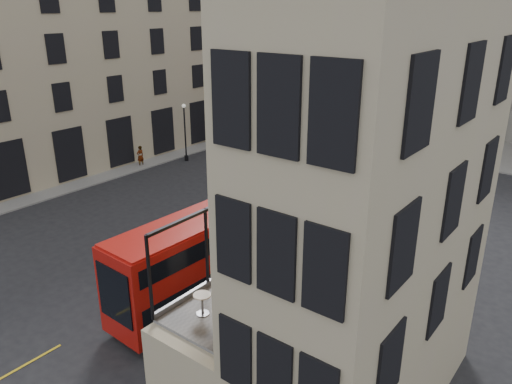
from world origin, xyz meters
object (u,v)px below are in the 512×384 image
Objects in this scene: bus_far at (276,120)px; cafe_chair_d at (364,234)px; street_lamp_a at (185,136)px; cafe_table_near at (202,301)px; car_a at (247,177)px; pedestrian_a at (238,128)px; bicycle at (310,214)px; cafe_table_mid at (277,250)px; bus_near at (213,249)px; car_b at (383,166)px; pedestrian_b at (340,138)px; cafe_chair_c at (312,267)px; cyclist at (235,186)px; cafe_chair_a at (227,322)px; traffic_light_near at (294,191)px; street_lamp_b at (372,121)px; traffic_light_far at (267,119)px; cafe_table_far at (308,232)px; cafe_chair_b at (294,284)px; pedestrian_e at (140,156)px; car_c at (253,143)px; pedestrian_d at (490,154)px.

bus_far is 32.78m from cafe_chair_d.
cafe_table_near is (23.01, -21.83, 2.67)m from street_lamp_a.
car_a is 16.19m from pedestrian_a.
bicycle is 15.07m from cafe_table_mid.
bus_near reaches higher than car_b.
cafe_chair_c is (15.42, -30.57, 3.91)m from pedestrian_b.
cyclist is 2.14× the size of cafe_chair_a.
bicycle is (0.47, 1.33, -1.92)m from traffic_light_near.
traffic_light_far is at bearing -146.31° from street_lamp_b.
traffic_light_far is 13.89m from car_a.
cafe_chair_b is at bearing -65.27° from cafe_table_far.
pedestrian_b is 2.61× the size of cafe_chair_b.
car_a is at bearing -51.24° from pedestrian_a.
pedestrian_e is 2.70× the size of cafe_table_near.
street_lamp_a is 27.90m from cafe_table_far.
cafe_table_mid is at bearing -163.64° from bicycle.
car_c is 5.63m from pedestrian_a.
bus_near is 32.30m from pedestrian_d.
cafe_chair_d is at bearing -46.53° from traffic_light_far.
street_lamp_b is at bearing -13.45° from cyclist.
pedestrian_a is at bearing 129.03° from pedestrian_b.
car_b is 23.34m from cafe_chair_d.
car_b is 4.82× the size of cafe_chair_c.
cafe_chair_a is at bearing 158.11° from pedestrian_d.
traffic_light_near is 2.39m from bicycle.
cafe_chair_c is 3.76m from cafe_chair_d.
bus_far is at bearing 131.90° from cafe_chair_d.
bus_near is at bearing -58.62° from traffic_light_far.
street_lamp_a is 7.92× the size of cafe_table_mid.
car_b is at bearing 107.40° from cafe_chair_b.
cafe_chair_b is at bearing -144.31° from cyclist.
pedestrian_e is 30.07m from cafe_chair_c.
cafe_chair_c is at bearing -35.81° from street_lamp_a.
cafe_table_near is at bearing 126.27° from car_c.
pedestrian_e is at bearing 150.28° from cafe_chair_b.
cafe_chair_b is (1.52, -3.29, -0.26)m from cafe_table_far.
cafe_chair_b reaches higher than bus_far.
pedestrian_b is at bearing 138.79° from car_b.
bus_far is at bearing 1.80° from pedestrian_a.
traffic_light_far is 14.53m from car_b.
street_lamp_a is 10.84m from bus_far.
street_lamp_b is (9.00, 6.00, -0.03)m from traffic_light_far.
cyclist is 2.66× the size of cafe_table_far.
street_lamp_b is 32.91m from cafe_chair_d.
pedestrian_e is 30.76m from cafe_chair_b.
traffic_light_far is 3.72m from car_c.
pedestrian_a is 37.34m from cafe_table_mid.
cafe_table_far is at bearing -53.92° from traffic_light_near.
cafe_table_far is (-0.02, 6.25, 0.02)m from cafe_table_near.
cafe_chair_d reaches higher than car_b.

